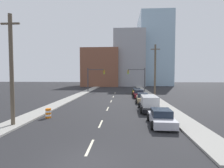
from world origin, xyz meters
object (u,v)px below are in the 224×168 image
(sedan_silver, at_px, (161,118))
(sedan_tan, at_px, (143,98))
(utility_pole_right_mid, at_px, (155,72))
(traffic_barrel, at_px, (48,113))
(sedan_maroon, at_px, (139,94))
(traffic_signal_left, at_px, (93,76))
(traffic_signal_right, at_px, (140,76))
(utility_pole_left_near, at_px, (12,69))
(sedan_yellow, at_px, (137,91))
(box_truck_black, at_px, (149,103))

(sedan_silver, relative_size, sedan_tan, 0.99)
(utility_pole_right_mid, distance_m, traffic_barrel, 19.41)
(sedan_maroon, bearing_deg, utility_pole_right_mid, -53.22)
(utility_pole_right_mid, xyz_separation_m, sedan_maroon, (-2.49, 3.28, -4.24))
(utility_pole_right_mid, xyz_separation_m, traffic_barrel, (-13.08, -13.64, -4.44))
(traffic_signal_left, bearing_deg, traffic_signal_right, 0.00)
(traffic_signal_left, bearing_deg, utility_pole_left_near, -92.61)
(sedan_silver, relative_size, sedan_yellow, 0.92)
(sedan_maroon, height_order, sedan_yellow, sedan_maroon)
(sedan_maroon, bearing_deg, utility_pole_left_near, -122.22)
(utility_pole_left_near, relative_size, sedan_tan, 2.11)
(traffic_signal_left, relative_size, traffic_barrel, 6.49)
(utility_pole_right_mid, relative_size, box_truck_black, 1.62)
(sedan_silver, bearing_deg, traffic_signal_right, 90.03)
(utility_pole_right_mid, bearing_deg, utility_pole_left_near, -131.68)
(traffic_barrel, height_order, sedan_maroon, sedan_maroon)
(utility_pole_left_near, bearing_deg, traffic_signal_left, 87.39)
(utility_pole_right_mid, relative_size, sedan_silver, 2.18)
(sedan_silver, height_order, sedan_yellow, sedan_silver)
(utility_pole_right_mid, height_order, sedan_tan, utility_pole_right_mid)
(traffic_signal_left, distance_m, box_truck_black, 26.29)
(sedan_maroon, bearing_deg, traffic_barrel, -122.53)
(traffic_signal_right, bearing_deg, box_truck_black, -92.43)
(sedan_tan, xyz_separation_m, sedan_yellow, (-0.01, 12.07, -0.03))
(traffic_signal_left, bearing_deg, traffic_barrel, -89.32)
(utility_pole_left_near, xyz_separation_m, box_truck_black, (12.50, 7.36, -3.94))
(box_truck_black, xyz_separation_m, sedan_yellow, (-0.11, 18.50, -0.24))
(traffic_signal_left, distance_m, utility_pole_left_near, 31.03)
(traffic_barrel, bearing_deg, sedan_maroon, 57.95)
(sedan_silver, distance_m, sedan_yellow, 24.69)
(traffic_signal_right, relative_size, sedan_tan, 1.38)
(utility_pole_left_near, relative_size, box_truck_black, 1.59)
(traffic_barrel, bearing_deg, box_truck_black, 21.96)
(sedan_tan, bearing_deg, traffic_barrel, -132.78)
(traffic_signal_left, height_order, sedan_maroon, traffic_signal_left)
(sedan_tan, distance_m, sedan_maroon, 6.15)
(utility_pole_left_near, xyz_separation_m, traffic_barrel, (1.74, 3.02, -4.34))
(sedan_yellow, bearing_deg, utility_pole_right_mid, -72.66)
(traffic_signal_right, relative_size, box_truck_black, 1.04)
(traffic_signal_right, bearing_deg, sedan_yellow, -102.22)
(sedan_tan, height_order, sedan_yellow, sedan_tan)
(traffic_signal_right, distance_m, sedan_maroon, 11.60)
(traffic_signal_right, height_order, sedan_maroon, traffic_signal_right)
(box_truck_black, bearing_deg, utility_pole_right_mid, 77.38)
(utility_pole_left_near, height_order, sedan_silver, utility_pole_left_near)
(sedan_silver, distance_m, sedan_tan, 12.62)
(sedan_tan, relative_size, sedan_maroon, 0.94)
(traffic_signal_right, relative_size, utility_pole_left_near, 0.66)
(utility_pole_left_near, relative_size, utility_pole_right_mid, 0.98)
(sedan_yellow, bearing_deg, traffic_barrel, -112.48)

